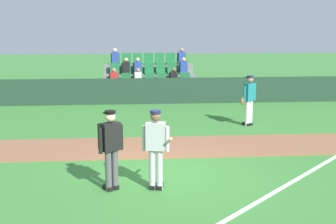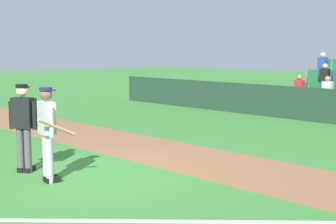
{
  "view_description": "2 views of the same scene",
  "coord_description": "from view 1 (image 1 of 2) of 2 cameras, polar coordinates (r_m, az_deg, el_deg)",
  "views": [
    {
      "loc": [
        -0.73,
        -9.98,
        3.59
      ],
      "look_at": [
        0.18,
        1.83,
        1.16
      ],
      "focal_mm": 47.37,
      "sensor_mm": 36.0,
      "label": 1
    },
    {
      "loc": [
        7.4,
        -5.41,
        2.46
      ],
      "look_at": [
        0.44,
        1.51,
        1.15
      ],
      "focal_mm": 51.45,
      "sensor_mm": 36.0,
      "label": 2
    }
  ],
  "objects": [
    {
      "name": "ground_plane",
      "position": [
        10.63,
        -0.19,
        -8.16
      ],
      "size": [
        80.0,
        80.0,
        0.0
      ],
      "primitive_type": "plane",
      "color": "#387A33"
    },
    {
      "name": "infield_dirt_path",
      "position": [
        12.89,
        -0.97,
        -4.52
      ],
      "size": [
        28.0,
        2.22,
        0.03
      ],
      "primitive_type": "cube",
      "color": "brown",
      "rests_on": "ground"
    },
    {
      "name": "foul_line_chalk",
      "position": [
        10.8,
        16.27,
        -8.29
      ],
      "size": [
        8.71,
        8.4,
        0.01
      ],
      "primitive_type": "cube",
      "rotation": [
        0.0,
        0.0,
        0.77
      ],
      "color": "white",
      "rests_on": "ground"
    },
    {
      "name": "dugout_fence",
      "position": [
        19.61,
        -2.21,
        2.71
      ],
      "size": [
        20.0,
        0.16,
        1.14
      ],
      "primitive_type": "cube",
      "color": "#1E3828",
      "rests_on": "ground"
    },
    {
      "name": "stadium_bleachers",
      "position": [
        21.45,
        -2.42,
        3.65
      ],
      "size": [
        4.45,
        2.95,
        2.3
      ],
      "color": "slate",
      "rests_on": "ground"
    },
    {
      "name": "batter_grey_jersey",
      "position": [
        9.49,
        -1.55,
        -4.47
      ],
      "size": [
        0.62,
        0.8,
        1.76
      ],
      "color": "#B2B2B2",
      "rests_on": "ground"
    },
    {
      "name": "umpire_home_plate",
      "position": [
        9.53,
        -7.41,
        -4.3
      ],
      "size": [
        0.53,
        0.46,
        1.76
      ],
      "color": "#4C4C4C",
      "rests_on": "ground"
    },
    {
      "name": "runner_teal_jersey",
      "position": [
        15.62,
        10.38,
        1.7
      ],
      "size": [
        0.62,
        0.45,
        1.76
      ],
      "color": "white",
      "rests_on": "ground"
    }
  ]
}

